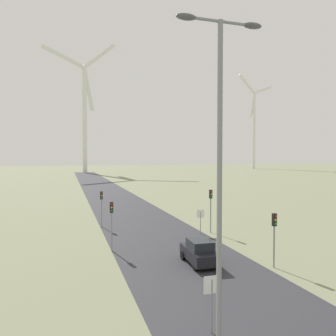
% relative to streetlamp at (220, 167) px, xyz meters
% --- Properties ---
extents(road_surface, '(10.00, 240.00, 0.01)m').
position_rel_streetlamp_xyz_m(road_surface, '(3.60, 43.61, -7.58)').
color(road_surface, '#2D2D33').
rests_on(road_surface, ground).
extents(streetlamp, '(3.12, 0.32, 12.50)m').
position_rel_streetlamp_xyz_m(streetlamp, '(0.00, 0.00, 0.00)').
color(streetlamp, gray).
rests_on(streetlamp, ground).
extents(stop_sign_near, '(0.81, 0.07, 2.61)m').
position_rel_streetlamp_xyz_m(stop_sign_near, '(1.22, 3.19, -5.76)').
color(stop_sign_near, gray).
rests_on(stop_sign_near, ground).
extents(stop_sign_far, '(0.81, 0.07, 2.49)m').
position_rel_streetlamp_xyz_m(stop_sign_far, '(8.11, 20.81, -5.84)').
color(stop_sign_far, gray).
rests_on(stop_sign_far, ground).
extents(traffic_light_post_near_left, '(0.28, 0.34, 4.13)m').
position_rel_streetlamp_xyz_m(traffic_light_post_near_left, '(-1.38, 17.46, -4.56)').
color(traffic_light_post_near_left, gray).
rests_on(traffic_light_post_near_left, ground).
extents(traffic_light_post_near_right, '(0.28, 0.33, 3.89)m').
position_rel_streetlamp_xyz_m(traffic_light_post_near_right, '(9.14, 9.82, -4.73)').
color(traffic_light_post_near_right, gray).
rests_on(traffic_light_post_near_right, ground).
extents(traffic_light_post_mid_left, '(0.28, 0.34, 4.02)m').
position_rel_streetlamp_xyz_m(traffic_light_post_mid_left, '(-1.24, 27.26, -4.64)').
color(traffic_light_post_mid_left, gray).
rests_on(traffic_light_post_mid_left, ground).
extents(traffic_light_post_mid_right, '(0.28, 0.34, 4.49)m').
position_rel_streetlamp_xyz_m(traffic_light_post_mid_right, '(9.36, 21.06, -4.31)').
color(traffic_light_post_mid_right, gray).
rests_on(traffic_light_post_mid_right, ground).
extents(car_approaching, '(2.01, 4.19, 1.83)m').
position_rel_streetlamp_xyz_m(car_approaching, '(4.36, 12.14, -6.67)').
color(car_approaching, black).
rests_on(car_approaching, ground).
extents(wind_turbine_left, '(35.31, 10.66, 65.88)m').
position_rel_streetlamp_xyz_m(wind_turbine_left, '(3.62, 155.87, 23.96)').
color(wind_turbine_left, white).
rests_on(wind_turbine_left, ground).
extents(wind_turbine_center, '(29.01, 6.36, 62.24)m').
position_rel_streetlamp_xyz_m(wind_turbine_center, '(115.87, 184.34, 22.87)').
color(wind_turbine_center, white).
rests_on(wind_turbine_center, ground).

